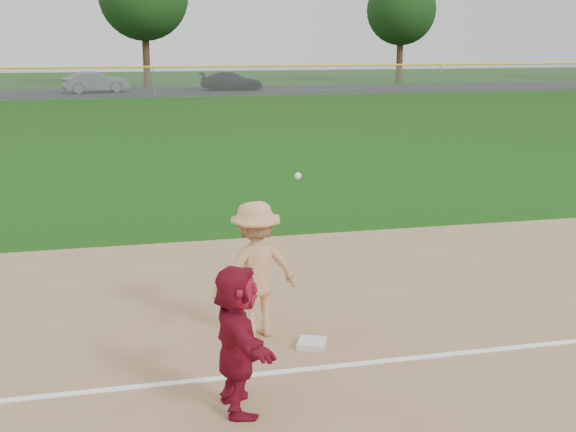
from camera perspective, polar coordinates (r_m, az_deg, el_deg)
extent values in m
plane|color=#14420C|center=(9.40, 2.10, -9.88)|extent=(160.00, 160.00, 0.00)
cube|color=white|center=(8.69, 3.50, -11.78)|extent=(60.00, 0.10, 0.01)
cube|color=black|center=(54.48, -10.79, 9.63)|extent=(120.00, 10.00, 0.01)
cube|color=silver|center=(9.19, 1.91, -10.04)|extent=(0.45, 0.45, 0.08)
imported|color=maroon|center=(7.46, -4.04, -9.67)|extent=(0.56, 1.49, 1.58)
imported|color=#575B5F|center=(54.19, -14.95, 10.19)|extent=(4.75, 2.49, 1.49)
imported|color=black|center=(55.11, -4.49, 10.59)|extent=(4.73, 1.99, 1.36)
imported|color=#AAAAAD|center=(9.24, -2.56, -4.26)|extent=(1.26, 0.89, 1.78)
sphere|color=white|center=(8.80, 0.80, 3.20)|extent=(0.08, 0.08, 0.08)
plane|color=#999EA0|center=(48.43, -10.52, 10.33)|extent=(110.00, 0.00, 110.00)
cylinder|color=yellow|center=(48.38, -10.57, 11.51)|extent=(110.00, 0.12, 0.12)
cylinder|color=gray|center=(48.43, -10.52, 10.33)|extent=(0.08, 0.08, 2.00)
cylinder|color=gray|center=(53.26, 11.89, 10.57)|extent=(0.08, 0.08, 2.00)
cylinder|color=#392714|center=(59.87, -11.12, 11.94)|extent=(0.56, 0.56, 4.10)
cylinder|color=#3C2415|center=(65.77, 8.80, 11.98)|extent=(0.56, 0.56, 3.64)
sphere|color=black|center=(65.79, 8.95, 15.78)|extent=(6.00, 6.00, 6.00)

